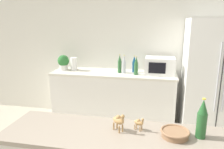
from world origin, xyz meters
name	(u,v)px	position (x,y,z in m)	size (l,w,h in m)	color
wall_back	(134,50)	(0.00, 2.73, 1.27)	(8.00, 0.06, 2.55)	silver
back_counter	(113,97)	(-0.31, 2.40, 0.46)	(2.12, 0.63, 0.92)	white
refrigerator	(215,78)	(1.31, 2.35, 0.91)	(0.93, 0.69, 1.83)	white
potted_plant	(63,62)	(-1.23, 2.41, 1.06)	(0.20, 0.20, 0.27)	silver
paper_towel_roll	(74,64)	(-1.03, 2.40, 1.04)	(0.11, 0.11, 0.23)	white
microwave	(160,66)	(0.46, 2.42, 1.06)	(0.48, 0.37, 0.28)	white
back_bottle_0	(134,64)	(0.03, 2.49, 1.06)	(0.07, 0.07, 0.28)	navy
back_bottle_1	(120,64)	(-0.20, 2.40, 1.07)	(0.06, 0.06, 0.31)	#2D6033
back_bottle_2	(124,64)	(-0.13, 2.38, 1.07)	(0.06, 0.06, 0.31)	#B2B7BC
back_bottle_3	(136,66)	(0.08, 2.30, 1.06)	(0.07, 0.07, 0.30)	#2D6033
wine_bottle	(202,119)	(0.74, 0.39, 1.08)	(0.07, 0.07, 0.31)	#235628
fruit_bowl	(175,133)	(0.56, 0.36, 0.96)	(0.22, 0.22, 0.05)	#8C6647
camel_figurine	(139,123)	(0.28, 0.41, 1.00)	(0.09, 0.08, 0.11)	#A87F4C
camel_figurine_second	(119,120)	(0.12, 0.36, 1.03)	(0.12, 0.11, 0.16)	#A87F4C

